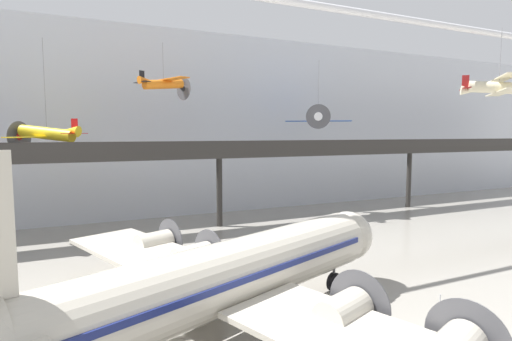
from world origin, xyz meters
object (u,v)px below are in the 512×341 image
suspended_plane_yellow_lowwing (47,134)px  stanchion_barrier (440,305)px  suspended_plane_cream_biplane (499,87)px  airliner_silver_main (220,279)px  suspended_plane_orange_highwing (164,84)px  suspended_plane_blue_trainer (318,119)px

suspended_plane_yellow_lowwing → stanchion_barrier: bearing=166.3°
suspended_plane_cream_biplane → airliner_silver_main: bearing=-126.0°
suspended_plane_cream_biplane → stanchion_barrier: 23.07m
suspended_plane_yellow_lowwing → stanchion_barrier: (23.14, -28.44, -10.81)m
suspended_plane_cream_biplane → suspended_plane_yellow_lowwing: 44.22m
suspended_plane_orange_highwing → stanchion_barrier: size_ratio=6.51×
airliner_silver_main → stanchion_barrier: 14.51m
airliner_silver_main → suspended_plane_blue_trainer: (23.08, 26.24, 9.47)m
airliner_silver_main → stanchion_barrier: airliner_silver_main is taller
suspended_plane_yellow_lowwing → suspended_plane_orange_highwing: suspended_plane_orange_highwing is taller
suspended_plane_cream_biplane → suspended_plane_blue_trainer: (-6.59, 20.32, -2.35)m
suspended_plane_yellow_lowwing → suspended_plane_orange_highwing: (11.51, -1.84, 5.37)m
suspended_plane_orange_highwing → airliner_silver_main: bearing=-117.2°
stanchion_barrier → airliner_silver_main: bearing=173.0°
suspended_plane_orange_highwing → stanchion_barrier: bearing=-88.1°
airliner_silver_main → suspended_plane_cream_biplane: size_ratio=4.81×
suspended_plane_yellow_lowwing → airliner_silver_main: bearing=146.0°
suspended_plane_cream_biplane → suspended_plane_blue_trainer: 21.49m
suspended_plane_blue_trainer → stanchion_barrier: 32.04m
suspended_plane_blue_trainer → suspended_plane_yellow_lowwing: 32.26m
suspended_plane_yellow_lowwing → suspended_plane_orange_highwing: bearing=-151.9°
suspended_plane_blue_trainer → suspended_plane_yellow_lowwing: size_ratio=0.79×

